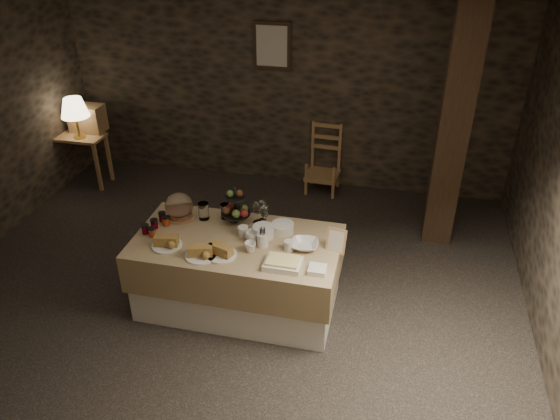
% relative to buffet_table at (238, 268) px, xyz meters
% --- Properties ---
extents(ground_plane, '(5.50, 5.00, 0.01)m').
position_rel_buffet_table_xyz_m(ground_plane, '(-0.14, 0.08, -0.41)').
color(ground_plane, black).
rests_on(ground_plane, ground).
extents(room_shell, '(5.52, 5.02, 2.60)m').
position_rel_buffet_table_xyz_m(room_shell, '(-0.14, 0.08, 1.15)').
color(room_shell, black).
rests_on(room_shell, ground).
extents(buffet_table, '(1.80, 0.95, 0.71)m').
position_rel_buffet_table_xyz_m(buffet_table, '(0.00, 0.00, 0.00)').
color(buffet_table, silver).
rests_on(buffet_table, ground_plane).
extents(console_table, '(0.62, 0.35, 0.66)m').
position_rel_buffet_table_xyz_m(console_table, '(-2.64, 1.88, 0.12)').
color(console_table, olive).
rests_on(console_table, ground_plane).
extents(table_lamp, '(0.34, 0.34, 0.51)m').
position_rel_buffet_table_xyz_m(table_lamp, '(-2.59, 1.83, 0.64)').
color(table_lamp, gold).
rests_on(table_lamp, console_table).
extents(wine_rack, '(0.42, 0.26, 0.34)m').
position_rel_buffet_table_xyz_m(wine_rack, '(-2.59, 2.06, 0.43)').
color(wine_rack, olive).
rests_on(wine_rack, console_table).
extents(chair, '(0.42, 0.40, 0.67)m').
position_rel_buffet_table_xyz_m(chair, '(0.39, 2.42, -0.03)').
color(chair, olive).
rests_on(chair, ground_plane).
extents(timber_column, '(0.30, 0.30, 2.60)m').
position_rel_buffet_table_xyz_m(timber_column, '(1.80, 1.60, 0.89)').
color(timber_column, black).
rests_on(timber_column, ground_plane).
extents(framed_picture, '(0.45, 0.04, 0.55)m').
position_rel_buffet_table_xyz_m(framed_picture, '(-0.29, 2.54, 1.34)').
color(framed_picture, black).
rests_on(framed_picture, room_shell).
extents(plate_stack_a, '(0.19, 0.19, 0.10)m').
position_rel_buffet_table_xyz_m(plate_stack_a, '(0.21, 0.12, 0.35)').
color(plate_stack_a, silver).
rests_on(plate_stack_a, buffet_table).
extents(plate_stack_b, '(0.20, 0.20, 0.08)m').
position_rel_buffet_table_xyz_m(plate_stack_b, '(0.36, 0.22, 0.34)').
color(plate_stack_b, silver).
rests_on(plate_stack_b, buffet_table).
extents(cutlery_holder, '(0.10, 0.10, 0.12)m').
position_rel_buffet_table_xyz_m(cutlery_holder, '(0.24, -0.03, 0.36)').
color(cutlery_holder, silver).
rests_on(cutlery_holder, buffet_table).
extents(cup_a, '(0.15, 0.15, 0.10)m').
position_rel_buffet_table_xyz_m(cup_a, '(0.14, 0.01, 0.35)').
color(cup_a, silver).
rests_on(cup_a, buffet_table).
extents(cup_b, '(0.10, 0.10, 0.09)m').
position_rel_buffet_table_xyz_m(cup_b, '(0.16, -0.14, 0.35)').
color(cup_b, silver).
rests_on(cup_b, buffet_table).
extents(mug_c, '(0.09, 0.09, 0.09)m').
position_rel_buffet_table_xyz_m(mug_c, '(0.04, 0.08, 0.35)').
color(mug_c, silver).
rests_on(mug_c, buffet_table).
extents(mug_d, '(0.08, 0.08, 0.09)m').
position_rel_buffet_table_xyz_m(mug_d, '(0.47, -0.04, 0.35)').
color(mug_d, silver).
rests_on(mug_d, buffet_table).
extents(bowl, '(0.26, 0.26, 0.06)m').
position_rel_buffet_table_xyz_m(bowl, '(0.60, 0.02, 0.33)').
color(bowl, silver).
rests_on(bowl, buffet_table).
extents(cake_dome, '(0.26, 0.26, 0.26)m').
position_rel_buffet_table_xyz_m(cake_dome, '(-0.62, 0.25, 0.41)').
color(cake_dome, olive).
rests_on(cake_dome, buffet_table).
extents(fruit_stand, '(0.27, 0.27, 0.38)m').
position_rel_buffet_table_xyz_m(fruit_stand, '(-0.08, 0.27, 0.45)').
color(fruit_stand, black).
rests_on(fruit_stand, buffet_table).
extents(bread_platter_left, '(0.26, 0.26, 0.11)m').
position_rel_buffet_table_xyz_m(bread_platter_left, '(-0.55, -0.22, 0.34)').
color(bread_platter_left, silver).
rests_on(bread_platter_left, buffet_table).
extents(bread_platter_center, '(0.26, 0.26, 0.11)m').
position_rel_buffet_table_xyz_m(bread_platter_center, '(-0.22, -0.30, 0.34)').
color(bread_platter_center, silver).
rests_on(bread_platter_center, buffet_table).
extents(bread_platter_right, '(0.26, 0.26, 0.11)m').
position_rel_buffet_table_xyz_m(bread_platter_right, '(-0.06, -0.24, 0.34)').
color(bread_platter_right, silver).
rests_on(bread_platter_right, buffet_table).
extents(jam_jars, '(0.18, 0.32, 0.07)m').
position_rel_buffet_table_xyz_m(jam_jars, '(-0.75, 0.02, 0.34)').
color(jam_jars, '#570112').
rests_on(jam_jars, buffet_table).
extents(tart_dish, '(0.30, 0.22, 0.07)m').
position_rel_buffet_table_xyz_m(tart_dish, '(0.48, -0.28, 0.33)').
color(tart_dish, silver).
rests_on(tart_dish, buffet_table).
extents(square_dish, '(0.14, 0.14, 0.04)m').
position_rel_buffet_table_xyz_m(square_dish, '(0.76, -0.29, 0.32)').
color(square_dish, silver).
rests_on(square_dish, buffet_table).
extents(menu_frame, '(0.18, 0.10, 0.22)m').
position_rel_buffet_table_xyz_m(menu_frame, '(0.86, 0.05, 0.39)').
color(menu_frame, olive).
rests_on(menu_frame, buffet_table).
extents(storage_jar_a, '(0.10, 0.10, 0.16)m').
position_rel_buffet_table_xyz_m(storage_jar_a, '(-0.40, 0.28, 0.38)').
color(storage_jar_a, white).
rests_on(storage_jar_a, buffet_table).
extents(storage_jar_b, '(0.09, 0.09, 0.14)m').
position_rel_buffet_table_xyz_m(storage_jar_b, '(-0.21, 0.34, 0.37)').
color(storage_jar_b, white).
rests_on(storage_jar_b, buffet_table).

